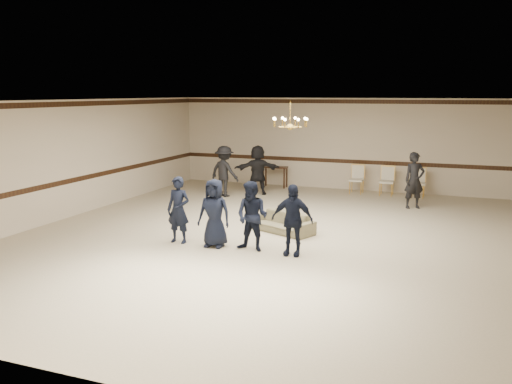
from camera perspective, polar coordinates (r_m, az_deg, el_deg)
room at (r=12.65m, az=2.20°, el=2.29°), size 12.01×14.01×3.21m
chair_rail at (r=19.41m, az=8.88°, el=3.24°), size 12.00×0.02×0.14m
crown_molding at (r=19.27m, az=9.05°, el=9.39°), size 12.00×0.02×0.14m
chandelier at (r=13.48m, az=3.62°, el=8.23°), size 0.94×0.94×0.89m
boy_a at (r=12.43m, az=-8.16°, el=-1.88°), size 0.56×0.37×1.52m
boy_b at (r=12.02m, az=-4.41°, el=-2.22°), size 0.76×0.52×1.52m
boy_c at (r=11.67m, az=-0.41°, el=-2.58°), size 0.80×0.66×1.52m
boy_d at (r=11.38m, az=3.82°, el=-2.94°), size 0.91×0.42×1.52m
settee at (r=13.36m, az=2.72°, el=-3.19°), size 1.80×1.25×0.49m
adult_left at (r=17.84m, az=-3.34°, el=2.19°), size 1.21×0.89×1.67m
adult_mid at (r=18.13m, az=0.17°, el=2.34°), size 1.60×1.18×1.67m
adult_right at (r=16.63m, az=16.32°, el=1.17°), size 0.73×0.65×1.67m
banquet_chair_left at (r=18.67m, az=10.54°, el=1.28°), size 0.48×0.48×0.95m
banquet_chair_mid at (r=18.52m, az=13.58°, el=1.09°), size 0.48×0.48×0.95m
banquet_chair_right at (r=18.42m, az=16.66°, el=0.90°), size 0.50×0.50×0.95m
console_table at (r=19.63m, az=2.00°, el=1.61°), size 0.93×0.46×0.76m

